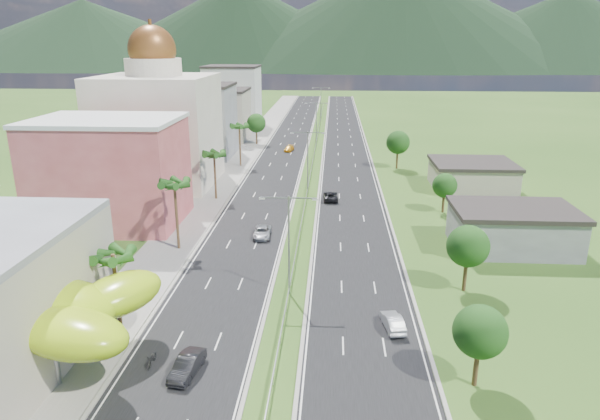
# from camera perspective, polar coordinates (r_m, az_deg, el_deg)

# --- Properties ---
(ground) EXTENTS (500.00, 500.00, 0.00)m
(ground) POSITION_cam_1_polar(r_m,az_deg,el_deg) (49.74, -2.13, -14.07)
(ground) COLOR #2D5119
(ground) RESTS_ON ground
(road_left) EXTENTS (11.00, 260.00, 0.04)m
(road_left) POSITION_cam_1_polar(r_m,az_deg,el_deg) (135.14, -1.54, 6.57)
(road_left) COLOR black
(road_left) RESTS_ON ground
(road_right) EXTENTS (11.00, 260.00, 0.04)m
(road_right) POSITION_cam_1_polar(r_m,az_deg,el_deg) (134.64, 4.87, 6.47)
(road_right) COLOR black
(road_right) RESTS_ON ground
(sidewalk_left) EXTENTS (7.00, 260.00, 0.12)m
(sidewalk_left) POSITION_cam_1_polar(r_m,az_deg,el_deg) (136.30, -5.55, 6.61)
(sidewalk_left) COLOR gray
(sidewalk_left) RESTS_ON ground
(median_guardrail) EXTENTS (0.10, 216.06, 0.76)m
(median_guardrail) POSITION_cam_1_polar(r_m,az_deg,el_deg) (116.95, 1.35, 5.11)
(median_guardrail) COLOR gray
(median_guardrail) RESTS_ON ground
(streetlight_median_b) EXTENTS (6.04, 0.25, 11.00)m
(streetlight_median_b) POSITION_cam_1_polar(r_m,az_deg,el_deg) (55.74, -1.20, -2.70)
(streetlight_median_b) COLOR gray
(streetlight_median_b) RESTS_ON ground
(streetlight_median_c) EXTENTS (6.04, 0.25, 11.00)m
(streetlight_median_c) POSITION_cam_1_polar(r_m,az_deg,el_deg) (94.18, 0.83, 5.82)
(streetlight_median_c) COLOR gray
(streetlight_median_c) RESTS_ON ground
(streetlight_median_d) EXTENTS (6.04, 0.25, 11.00)m
(streetlight_median_d) POSITION_cam_1_polar(r_m,az_deg,el_deg) (138.48, 1.76, 9.67)
(streetlight_median_d) COLOR gray
(streetlight_median_d) RESTS_ON ground
(streetlight_median_e) EXTENTS (6.04, 0.25, 11.00)m
(streetlight_median_e) POSITION_cam_1_polar(r_m,az_deg,el_deg) (183.13, 2.24, 11.64)
(streetlight_median_e) COLOR gray
(streetlight_median_e) RESTS_ON ground
(lime_canopy) EXTENTS (18.00, 15.00, 7.40)m
(lime_canopy) POSITION_cam_1_polar(r_m,az_deg,el_deg) (49.95, -26.52, -9.42)
(lime_canopy) COLOR #A3CB13
(lime_canopy) RESTS_ON ground
(pink_shophouse) EXTENTS (20.00, 15.00, 15.00)m
(pink_shophouse) POSITION_cam_1_polar(r_m,az_deg,el_deg) (82.97, -19.56, 3.68)
(pink_shophouse) COLOR #B64B4B
(pink_shophouse) RESTS_ON ground
(domed_building) EXTENTS (20.00, 20.00, 28.70)m
(domed_building) POSITION_cam_1_polar(r_m,az_deg,el_deg) (103.39, -14.91, 8.90)
(domed_building) COLOR beige
(domed_building) RESTS_ON ground
(midrise_grey) EXTENTS (16.00, 15.00, 16.00)m
(midrise_grey) POSITION_cam_1_polar(r_m,az_deg,el_deg) (127.33, -10.87, 9.22)
(midrise_grey) COLOR gray
(midrise_grey) RESTS_ON ground
(midrise_beige) EXTENTS (16.00, 15.00, 13.00)m
(midrise_beige) POSITION_cam_1_polar(r_m,az_deg,el_deg) (148.74, -8.76, 9.94)
(midrise_beige) COLOR #B6AB96
(midrise_beige) RESTS_ON ground
(midrise_white) EXTENTS (16.00, 15.00, 18.00)m
(midrise_white) POSITION_cam_1_polar(r_m,az_deg,el_deg) (170.84, -7.17, 11.84)
(midrise_white) COLOR silver
(midrise_white) RESTS_ON ground
(shed_near) EXTENTS (15.00, 10.00, 5.00)m
(shed_near) POSITION_cam_1_polar(r_m,az_deg,el_deg) (74.91, 21.74, -2.02)
(shed_near) COLOR gray
(shed_near) RESTS_ON ground
(shed_far) EXTENTS (14.00, 12.00, 4.40)m
(shed_far) POSITION_cam_1_polar(r_m,az_deg,el_deg) (103.18, 17.87, 3.43)
(shed_far) COLOR #B6AB96
(shed_far) RESTS_ON ground
(palm_tree_b) EXTENTS (3.60, 3.60, 8.10)m
(palm_tree_b) POSITION_cam_1_polar(r_m,az_deg,el_deg) (52.00, -19.32, -4.92)
(palm_tree_b) COLOR #47301C
(palm_tree_b) RESTS_ON ground
(palm_tree_c) EXTENTS (3.60, 3.60, 9.60)m
(palm_tree_c) POSITION_cam_1_polar(r_m,az_deg,el_deg) (69.37, -13.24, 2.47)
(palm_tree_c) COLOR #47301C
(palm_tree_c) RESTS_ON ground
(palm_tree_d) EXTENTS (3.60, 3.60, 8.60)m
(palm_tree_d) POSITION_cam_1_polar(r_m,az_deg,el_deg) (91.22, -9.15, 5.71)
(palm_tree_d) COLOR #47301C
(palm_tree_d) RESTS_ON ground
(palm_tree_e) EXTENTS (3.60, 3.60, 9.40)m
(palm_tree_e) POSITION_cam_1_polar(r_m,az_deg,el_deg) (115.20, -6.48, 8.70)
(palm_tree_e) COLOR #47301C
(palm_tree_e) RESTS_ON ground
(leafy_tree_lfar) EXTENTS (4.90, 4.90, 8.05)m
(leafy_tree_lfar) POSITION_cam_1_polar(r_m,az_deg,el_deg) (140.01, -4.68, 9.22)
(leafy_tree_lfar) COLOR #47301C
(leafy_tree_lfar) RESTS_ON ground
(leafy_tree_ra) EXTENTS (4.20, 4.20, 6.90)m
(leafy_tree_ra) POSITION_cam_1_polar(r_m,az_deg,el_deg) (44.33, 18.66, -12.21)
(leafy_tree_ra) COLOR #47301C
(leafy_tree_ra) RESTS_ON ground
(leafy_tree_rb) EXTENTS (4.55, 4.55, 7.47)m
(leafy_tree_rb) POSITION_cam_1_polar(r_m,az_deg,el_deg) (59.79, 17.48, -3.72)
(leafy_tree_rb) COLOR #47301C
(leafy_tree_rb) RESTS_ON ground
(leafy_tree_rc) EXTENTS (3.85, 3.85, 6.33)m
(leafy_tree_rc) POSITION_cam_1_polar(r_m,az_deg,el_deg) (86.69, 15.18, 2.53)
(leafy_tree_rc) COLOR #47301C
(leafy_tree_rc) RESTS_ON ground
(leafy_tree_rd) EXTENTS (4.90, 4.90, 8.05)m
(leafy_tree_rd) POSITION_cam_1_polar(r_m,az_deg,el_deg) (114.72, 10.41, 7.10)
(leafy_tree_rd) COLOR #47301C
(leafy_tree_rd) RESTS_ON ground
(mountain_ridge) EXTENTS (860.00, 140.00, 90.00)m
(mountain_ridge) POSITION_cam_1_polar(r_m,az_deg,el_deg) (495.85, 10.37, 14.45)
(mountain_ridge) COLOR black
(mountain_ridge) RESTS_ON ground
(car_dark_left) EXTENTS (2.31, 4.89, 1.55)m
(car_dark_left) POSITION_cam_1_polar(r_m,az_deg,el_deg) (46.37, -11.95, -15.91)
(car_dark_left) COLOR black
(car_dark_left) RESTS_ON road_left
(car_silver_mid_left) EXTENTS (2.46, 5.05, 1.38)m
(car_silver_mid_left) POSITION_cam_1_polar(r_m,az_deg,el_deg) (74.20, -4.06, -2.38)
(car_silver_mid_left) COLOR #919398
(car_silver_mid_left) RESTS_ON road_left
(car_yellow_far_left) EXTENTS (2.49, 4.58, 1.26)m
(car_yellow_far_left) POSITION_cam_1_polar(r_m,az_deg,el_deg) (131.67, -1.17, 6.56)
(car_yellow_far_left) COLOR gold
(car_yellow_far_left) RESTS_ON road_left
(car_silver_right) EXTENTS (2.21, 4.56, 1.44)m
(car_silver_right) POSITION_cam_1_polar(r_m,az_deg,el_deg) (52.30, 9.87, -11.67)
(car_silver_right) COLOR #B0B2B8
(car_silver_right) RESTS_ON road_right
(car_dark_far_right) EXTENTS (2.62, 5.26, 1.43)m
(car_dark_far_right) POSITION_cam_1_polar(r_m,az_deg,el_deg) (91.16, 3.27, 1.51)
(car_dark_far_right) COLOR black
(car_dark_far_right) RESTS_ON road_right
(motorcycle) EXTENTS (0.68, 2.13, 1.35)m
(motorcycle) POSITION_cam_1_polar(r_m,az_deg,el_deg) (48.19, -15.51, -14.93)
(motorcycle) COLOR black
(motorcycle) RESTS_ON road_left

